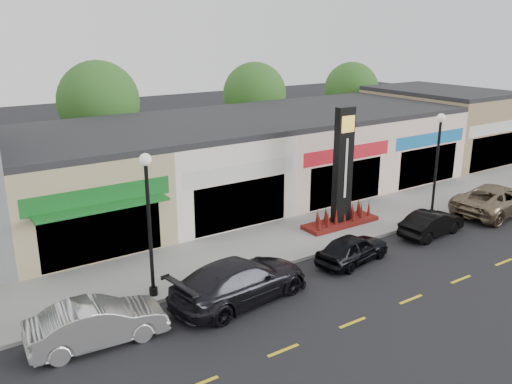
# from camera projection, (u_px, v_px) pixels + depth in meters

# --- Properties ---
(ground) EXTENTS (120.00, 120.00, 0.00)m
(ground) POSITION_uv_depth(u_px,v_px,m) (355.00, 271.00, 22.77)
(ground) COLOR black
(ground) RESTS_ON ground
(sidewalk) EXTENTS (52.00, 4.30, 0.15)m
(sidewalk) POSITION_uv_depth(u_px,v_px,m) (292.00, 237.00, 26.19)
(sidewalk) COLOR gray
(sidewalk) RESTS_ON ground
(curb) EXTENTS (52.00, 0.20, 0.15)m
(curb) POSITION_uv_depth(u_px,v_px,m) (322.00, 253.00, 24.41)
(curb) COLOR gray
(curb) RESTS_ON ground
(shop_beige) EXTENTS (7.00, 10.85, 4.80)m
(shop_beige) POSITION_uv_depth(u_px,v_px,m) (67.00, 184.00, 26.60)
(shop_beige) COLOR tan
(shop_beige) RESTS_ON ground
(shop_cream) EXTENTS (7.00, 10.01, 4.80)m
(shop_cream) POSITION_uv_depth(u_px,v_px,m) (194.00, 165.00, 30.35)
(shop_cream) COLOR white
(shop_cream) RESTS_ON ground
(shop_pink_w) EXTENTS (7.00, 10.01, 4.80)m
(shop_pink_w) POSITION_uv_depth(u_px,v_px,m) (293.00, 150.00, 34.09)
(shop_pink_w) COLOR #FAD2BE
(shop_pink_w) RESTS_ON ground
(shop_pink_e) EXTENTS (7.00, 10.01, 4.80)m
(shop_pink_e) POSITION_uv_depth(u_px,v_px,m) (372.00, 137.00, 37.83)
(shop_pink_e) COLOR #FAD2BE
(shop_pink_e) RESTS_ON ground
(shop_tan) EXTENTS (7.00, 10.01, 5.30)m
(shop_tan) POSITION_uv_depth(u_px,v_px,m) (437.00, 124.00, 41.50)
(shop_tan) COLOR #907954
(shop_tan) RESTS_ON ground
(tree_rear_west) EXTENTS (5.20, 5.20, 7.83)m
(tree_rear_west) POSITION_uv_depth(u_px,v_px,m) (99.00, 102.00, 34.54)
(tree_rear_west) COLOR #382619
(tree_rear_west) RESTS_ON ground
(tree_rear_mid) EXTENTS (4.80, 4.80, 7.29)m
(tree_rear_mid) POSITION_uv_depth(u_px,v_px,m) (255.00, 94.00, 41.05)
(tree_rear_mid) COLOR #382619
(tree_rear_mid) RESTS_ON ground
(tree_rear_east) EXTENTS (4.60, 4.60, 6.94)m
(tree_rear_east) POSITION_uv_depth(u_px,v_px,m) (351.00, 89.00, 46.47)
(tree_rear_east) COLOR #382619
(tree_rear_east) RESTS_ON ground
(lamp_west_near) EXTENTS (0.44, 0.44, 5.47)m
(lamp_west_near) POSITION_uv_depth(u_px,v_px,m) (149.00, 212.00, 19.45)
(lamp_west_near) COLOR black
(lamp_west_near) RESTS_ON sidewalk
(lamp_east_near) EXTENTS (0.44, 0.44, 5.47)m
(lamp_east_near) POSITION_uv_depth(u_px,v_px,m) (437.00, 155.00, 28.00)
(lamp_east_near) COLOR black
(lamp_east_near) RESTS_ON sidewalk
(pylon_sign) EXTENTS (4.20, 1.30, 6.00)m
(pylon_sign) POSITION_uv_depth(u_px,v_px,m) (342.00, 185.00, 27.03)
(pylon_sign) COLOR #53150E
(pylon_sign) RESTS_ON sidewalk
(car_white_van) EXTENTS (1.86, 4.52, 1.46)m
(car_white_van) POSITION_uv_depth(u_px,v_px,m) (97.00, 323.00, 17.39)
(car_white_van) COLOR #BBBBBB
(car_white_van) RESTS_ON ground
(car_dark_sedan) EXTENTS (3.02, 5.89, 1.64)m
(car_dark_sedan) POSITION_uv_depth(u_px,v_px,m) (240.00, 281.00, 20.07)
(car_dark_sedan) COLOR black
(car_dark_sedan) RESTS_ON ground
(car_black_sedan) EXTENTS (2.10, 3.94, 1.27)m
(car_black_sedan) POSITION_uv_depth(u_px,v_px,m) (352.00, 249.00, 23.41)
(car_black_sedan) COLOR black
(car_black_sedan) RESTS_ON ground
(car_black_conv) EXTENTS (1.67, 3.89, 1.25)m
(car_black_conv) POSITION_uv_depth(u_px,v_px,m) (432.00, 223.00, 26.44)
(car_black_conv) COLOR black
(car_black_conv) RESTS_ON ground
(car_gold_suv) EXTENTS (3.05, 5.94, 1.60)m
(car_gold_suv) POSITION_uv_depth(u_px,v_px,m) (497.00, 199.00, 29.53)
(car_gold_suv) COLOR #7E6B50
(car_gold_suv) RESTS_ON ground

